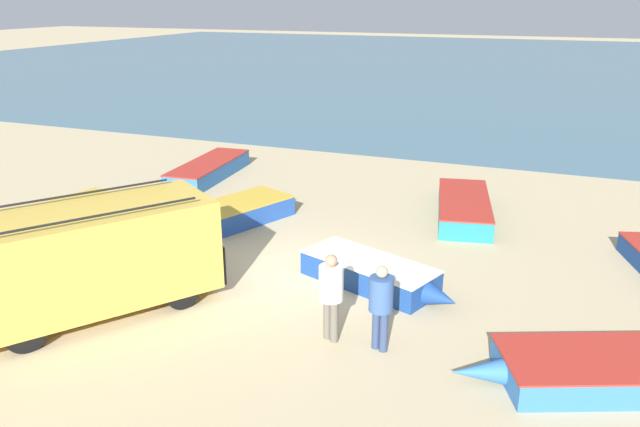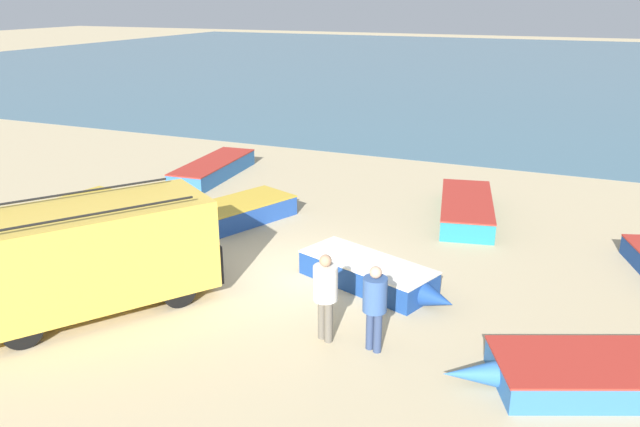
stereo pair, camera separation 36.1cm
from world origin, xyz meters
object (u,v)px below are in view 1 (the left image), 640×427
Objects in this scene: fisherman_1 at (331,290)px; fishing_rowboat_6 at (374,274)px; fishing_rowboat_5 at (244,210)px; fishing_rowboat_3 at (211,168)px; parked_van at (92,256)px; fishing_rowboat_4 at (45,219)px; fisherman_0 at (381,300)px; fishing_rowboat_2 at (616,369)px; fishing_rowboat_0 at (464,206)px.

fishing_rowboat_6 is at bearing -157.63° from fisherman_1.
fishing_rowboat_3 is at bearing 64.09° from fishing_rowboat_5.
parked_van is 1.35× the size of fishing_rowboat_6.
fishing_rowboat_4 is 1.37× the size of fishing_rowboat_6.
fisherman_0 is (11.00, -2.82, 0.79)m from fishing_rowboat_4.
fishing_rowboat_5 is 8.16m from fisherman_0.
fishing_rowboat_3 is at bearing -56.15° from fishing_rowboat_2.
fisherman_0 is (5.92, -5.56, 0.74)m from fishing_rowboat_5.
parked_van is at bearing -127.36° from fishing_rowboat_6.
fishing_rowboat_6 is 2.20× the size of fisherman_1.
parked_van is at bearing -159.69° from fishing_rowboat_5.
fishing_rowboat_5 is at bearing 103.86° from fishing_rowboat_0.
fishing_rowboat_0 is 9.62m from fishing_rowboat_3.
fishing_rowboat_0 is (6.33, 9.11, -0.95)m from parked_van.
fishing_rowboat_3 is 3.10× the size of fisherman_0.
fishing_rowboat_6 is (-5.08, 2.16, 0.04)m from fishing_rowboat_2.
parked_van is at bearing 65.73° from fishing_rowboat_4.
fisherman_0 is (-4.17, -0.49, 0.79)m from fishing_rowboat_2.
fishing_rowboat_3 is 2.98× the size of fisherman_1.
fishing_rowboat_0 reaches higher than fishing_rowboat_2.
fisherman_1 reaches higher than fishing_rowboat_4.
fishing_rowboat_2 is 15.35m from fishing_rowboat_4.
fishing_rowboat_5 is at bearing -142.44° from fishing_rowboat_3.
fishing_rowboat_2 is (10.29, 1.18, -1.00)m from parked_van.
fishing_rowboat_3 is at bearing 73.02° from fishing_rowboat_0.
fisherman_1 is (-1.21, -8.42, 0.79)m from fishing_rowboat_0.
fisherman_1 is at bearing -17.35° from fishing_rowboat_2.
parked_van reaches higher than fisherman_1.
fisherman_1 is (-5.17, -0.49, 0.83)m from fishing_rowboat_2.
fishing_rowboat_0 is at bearing 98.95° from fishing_rowboat_6.
fishing_rowboat_5 is 7.47m from fisherman_1.
fishing_rowboat_5 is at bearing 32.60° from parked_van.
fisherman_1 reaches higher than fishing_rowboat_2.
fishing_rowboat_5 is 5.79m from fishing_rowboat_6.
parked_van is 6.33m from fishing_rowboat_5.
fishing_rowboat_5 reaches higher than fishing_rowboat_2.
fishing_rowboat_3 reaches higher than fishing_rowboat_6.
fishing_rowboat_3 is at bearing -117.44° from fisherman_0.
fishing_rowboat_6 is at bearing 157.82° from fishing_rowboat_0.
fisherman_1 is at bearing 85.73° from fishing_rowboat_4.
fishing_rowboat_5 is at bearing 169.77° from fishing_rowboat_6.
fishing_rowboat_4 is (-1.64, -6.57, -0.05)m from fishing_rowboat_3.
fishing_rowboat_6 reaches higher than fishing_rowboat_2.
fisherman_1 reaches higher than fishing_rowboat_0.
fisherman_0 reaches higher than fishing_rowboat_3.
fishing_rowboat_0 is 1.37× the size of fishing_rowboat_5.
fishing_rowboat_3 is at bearing 177.49° from fishing_rowboat_4.
fisherman_0 is 1.00m from fisherman_1.
parked_van reaches higher than fishing_rowboat_4.
parked_van is 6.10m from fishing_rowboat_4.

